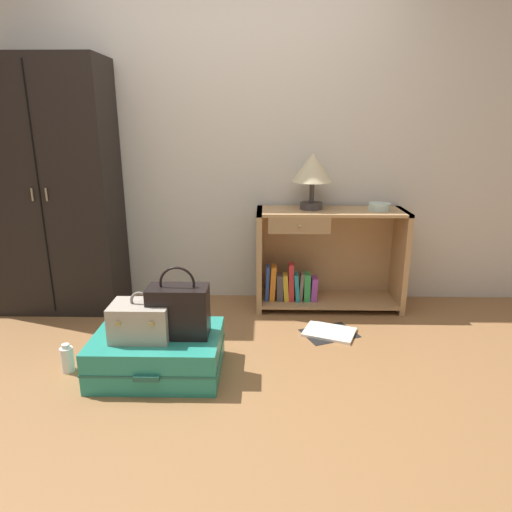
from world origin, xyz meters
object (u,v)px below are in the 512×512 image
at_px(bookshelf, 323,260).
at_px(open_book_on_floor, 329,332).
at_px(bowl, 379,207).
at_px(train_case, 141,320).
at_px(wardrobe, 54,190).
at_px(table_lamp, 313,170).
at_px(suitcase_large, 158,353).
at_px(handbag, 179,310).
at_px(bottle, 67,359).

height_order(bookshelf, open_book_on_floor, bookshelf).
distance_m(bowl, train_case, 1.93).
xyz_separation_m(wardrobe, table_lamp, (1.92, 0.06, 0.14)).
bearing_deg(bookshelf, suitcase_large, -135.87).
height_order(table_lamp, open_book_on_floor, table_lamp).
distance_m(table_lamp, bowl, 0.57).
bearing_deg(handbag, table_lamp, 51.67).
distance_m(handbag, bottle, 0.74).
relative_size(wardrobe, open_book_on_floor, 4.33).
distance_m(bookshelf, bowl, 0.58).
xyz_separation_m(bookshelf, train_case, (-1.14, -1.08, -0.04)).
xyz_separation_m(train_case, open_book_on_floor, (1.14, 0.56, -0.34)).
distance_m(table_lamp, train_case, 1.67).
height_order(table_lamp, train_case, table_lamp).
distance_m(train_case, handbag, 0.21).
bearing_deg(bottle, train_case, -4.51).
distance_m(bookshelf, table_lamp, 0.70).
bearing_deg(bookshelf, handbag, -132.00).
height_order(bowl, open_book_on_floor, bowl).
relative_size(table_lamp, suitcase_large, 0.57).
relative_size(bookshelf, bottle, 6.48).
relative_size(bowl, open_book_on_floor, 0.38).
bearing_deg(train_case, open_book_on_floor, 26.21).
relative_size(wardrobe, bookshelf, 1.65).
bearing_deg(bowl, open_book_on_floor, -129.33).
distance_m(table_lamp, handbag, 1.51).
bearing_deg(bowl, bookshelf, 176.69).
bearing_deg(wardrobe, suitcase_large, -46.18).
relative_size(bowl, train_case, 0.49).
relative_size(suitcase_large, bottle, 4.23).
distance_m(wardrobe, suitcase_large, 1.60).
xyz_separation_m(suitcase_large, open_book_on_floor, (1.07, 0.53, -0.11)).
xyz_separation_m(table_lamp, bowl, (0.50, -0.04, -0.27)).
distance_m(wardrobe, handbag, 1.57).
bearing_deg(bottle, wardrobe, 112.64).
bearing_deg(open_book_on_floor, suitcase_large, -153.80).
height_order(bowl, bottle, bowl).
distance_m(table_lamp, open_book_on_floor, 1.19).
xyz_separation_m(handbag, bottle, (-0.67, 0.00, -0.31)).
distance_m(train_case, open_book_on_floor, 1.32).
bearing_deg(handbag, open_book_on_floor, 29.43).
xyz_separation_m(train_case, bottle, (-0.47, 0.04, -0.27)).
relative_size(train_case, open_book_on_floor, 0.76).
bearing_deg(bookshelf, train_case, -136.77).
bearing_deg(suitcase_large, handbag, -0.73).
bearing_deg(open_book_on_floor, wardrobe, 167.04).
bearing_deg(train_case, suitcase_large, 26.42).
height_order(suitcase_large, handbag, handbag).
bearing_deg(wardrobe, train_case, -49.47).
xyz_separation_m(wardrobe, suitcase_large, (0.95, -0.99, -0.81)).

